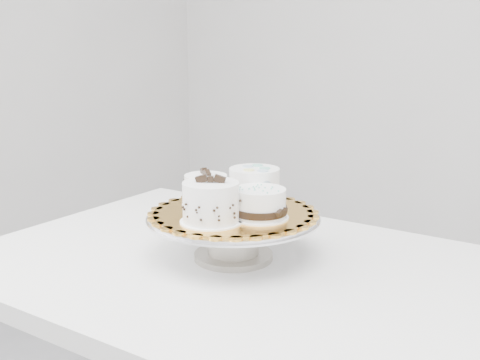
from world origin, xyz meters
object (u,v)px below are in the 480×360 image
Objects in this scene: table at (251,305)px; cake_board at (233,213)px; cake_banded at (206,191)px; cake_dots at (254,186)px; cake_swirl at (211,203)px; cake_ribbon at (260,204)px; cake_stand at (233,228)px.

table is 3.66× the size of cake_board.
cake_banded is 0.96× the size of cake_dots.
cake_dots is (-0.01, 0.15, 0.00)m from cake_swirl.
cake_dots is 0.10m from cake_ribbon.
cake_board is at bearing -90.00° from cake_stand.
table is 9.25× the size of cake_dots.
cake_swirl is 1.15× the size of cake_dots.
cake_dots is (-0.00, 0.07, 0.04)m from cake_board.
cake_dots is at bearing 76.74° from cake_banded.
cake_dots reaches higher than cake_board.
cake_dots is at bearing 121.91° from cake_ribbon.
table is 8.02× the size of cake_swirl.
cake_dots is at bearing 62.18° from cake_swirl.
cake_stand reaches higher than table.
cake_stand is 0.10m from cake_banded.
table is 0.16m from cake_stand.
cake_banded is at bearing 175.26° from cake_stand.
cake_swirl is 0.12m from cake_banded.
cake_stand is 0.11m from cake_swirl.
cake_board is (-0.05, 0.01, 0.18)m from table.
cake_stand is at bearing 29.90° from cake_banded.
cake_banded reaches higher than table.
cake_swirl is at bearing -79.64° from cake_dots.
table is 0.24m from cake_swirl.
cake_board reaches higher than cake_stand.
cake_stand is 0.03m from cake_board.
cake_banded reaches higher than cake_ribbon.
table is at bearing 26.44° from cake_swirl.
cake_stand is at bearing 165.39° from table.
cake_swirl is at bearing -84.45° from cake_stand.
table is at bearing -159.25° from cake_ribbon.
cake_board reaches higher than table.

